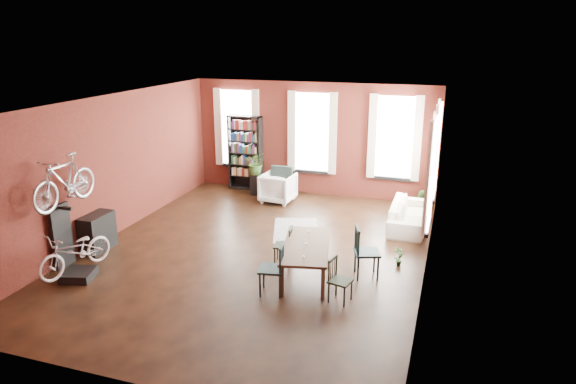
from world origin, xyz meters
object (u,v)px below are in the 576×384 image
at_px(dining_chair_c, 340,281).
at_px(bike_trainer, 79,275).
at_px(dining_table, 306,260).
at_px(console_table, 98,232).
at_px(white_armchair, 278,186).
at_px(cream_sofa, 409,210).
at_px(dining_chair_a, 271,269).
at_px(plant_stand, 256,184).
at_px(bicycle_floor, 73,233).
at_px(dining_chair_b, 283,245).
at_px(bookshelf, 245,153).
at_px(dining_chair_d, 367,252).

xyz_separation_m(dining_chair_c, bike_trainer, (-4.93, -0.72, -0.31)).
bearing_deg(dining_table, console_table, 170.58).
bearing_deg(console_table, white_armchair, 59.01).
relative_size(cream_sofa, console_table, 2.60).
height_order(cream_sofa, bike_trainer, cream_sofa).
xyz_separation_m(dining_chair_a, cream_sofa, (2.02, 4.16, -0.06)).
height_order(plant_stand, bicycle_floor, bicycle_floor).
bearing_deg(bicycle_floor, cream_sofa, 53.62).
relative_size(cream_sofa, plant_stand, 3.49).
distance_m(dining_chair_b, white_armchair, 3.99).
xyz_separation_m(dining_chair_c, bookshelf, (-4.17, 5.77, 0.70)).
bearing_deg(bike_trainer, dining_chair_a, 9.68).
distance_m(dining_chair_d, bookshelf, 6.47).
height_order(dining_chair_c, console_table, console_table).
xyz_separation_m(white_armchair, cream_sofa, (3.63, -0.83, -0.03)).
height_order(dining_chair_d, bike_trainer, dining_chair_d).
bearing_deg(dining_chair_d, plant_stand, 23.55).
bearing_deg(console_table, cream_sofa, 29.33).
bearing_deg(bicycle_floor, dining_chair_c, 21.91).
xyz_separation_m(dining_chair_a, dining_chair_d, (1.51, 1.19, 0.03)).
xyz_separation_m(dining_table, cream_sofa, (1.62, 3.30, 0.08)).
bearing_deg(dining_chair_d, dining_chair_c, 146.99).
relative_size(dining_chair_b, dining_chair_c, 0.98).
relative_size(white_armchair, console_table, 1.10).
bearing_deg(cream_sofa, dining_table, 153.87).
bearing_deg(white_armchair, plant_stand, -23.99).
height_order(dining_chair_b, dining_chair_d, dining_chair_d).
xyz_separation_m(white_armchair, plant_stand, (-0.83, 0.45, -0.14)).
bearing_deg(dining_chair_c, cream_sofa, 2.23).
xyz_separation_m(dining_chair_b, plant_stand, (-2.24, 4.18, -0.09)).
height_order(dining_table, bicycle_floor, bicycle_floor).
bearing_deg(bookshelf, dining_chair_a, -63.42).
bearing_deg(plant_stand, bicycle_floor, -101.61).
distance_m(bike_trainer, bicycle_floor, 0.86).
bearing_deg(dining_chair_a, dining_chair_b, 179.12).
relative_size(dining_chair_a, console_table, 1.18).
relative_size(dining_chair_c, console_table, 0.99).
xyz_separation_m(bookshelf, cream_sofa, (4.95, -1.70, -0.69)).
bearing_deg(dining_chair_c, dining_chair_b, 64.07).
bearing_deg(dining_table, cream_sofa, 52.01).
distance_m(white_armchair, console_table, 5.05).
distance_m(dining_table, dining_chair_c, 1.14).
bearing_deg(console_table, dining_chair_d, 5.27).
relative_size(dining_chair_d, bookshelf, 0.46).
bearing_deg(cream_sofa, dining_chair_c, 169.18).
bearing_deg(bicycle_floor, dining_chair_d, 32.90).
bearing_deg(white_armchair, dining_chair_c, 124.44).
distance_m(dining_chair_a, bookshelf, 6.58).
xyz_separation_m(dining_chair_d, bicycle_floor, (-5.20, -1.82, 0.43)).
relative_size(dining_chair_b, bicycle_floor, 0.50).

